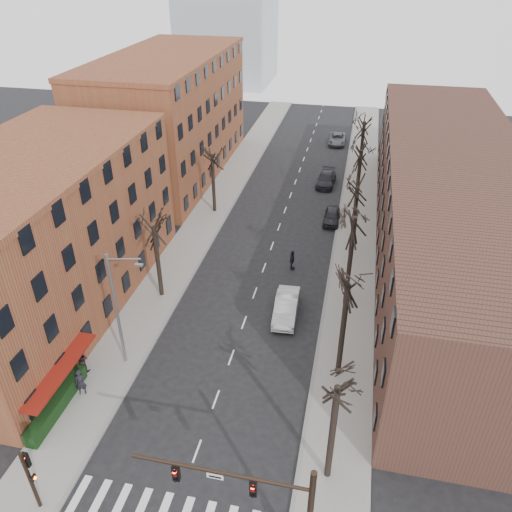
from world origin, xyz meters
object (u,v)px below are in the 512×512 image
Objects in this scene: silver_sedan at (286,307)px; parked_car_near at (332,216)px; pedestrian_a at (81,382)px; parked_car_mid at (326,179)px.

parked_car_near is (2.23, 16.68, -0.12)m from silver_sedan.
silver_sedan is 16.83m from parked_car_near.
parked_car_near is 2.14× the size of pedestrian_a.
parked_car_mid is at bearing 49.06° from pedestrian_a.
pedestrian_a is (-11.71, -11.00, 0.29)m from silver_sedan.
parked_car_near is at bearing 40.74° from pedestrian_a.
silver_sedan is at bearing 20.68° from pedestrian_a.
pedestrian_a is (-13.95, -27.68, 0.41)m from parked_car_near.
pedestrian_a reaches higher than parked_car_mid.
silver_sedan is at bearing -88.62° from parked_car_mid.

